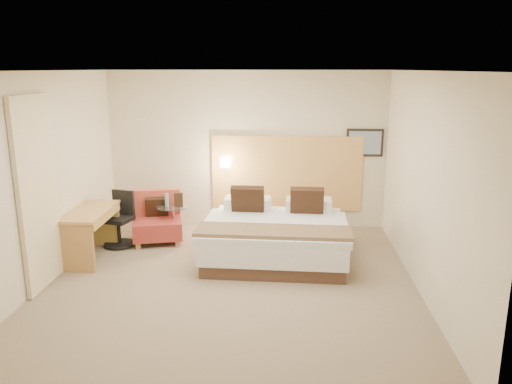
# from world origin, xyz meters

# --- Properties ---
(floor) EXTENTS (4.80, 5.00, 0.02)m
(floor) POSITION_xyz_m (0.00, 0.00, -0.01)
(floor) COLOR #7A6952
(floor) RESTS_ON ground
(ceiling) EXTENTS (4.80, 5.00, 0.02)m
(ceiling) POSITION_xyz_m (0.00, 0.00, 2.71)
(ceiling) COLOR white
(ceiling) RESTS_ON floor
(wall_back) EXTENTS (4.80, 0.02, 2.70)m
(wall_back) POSITION_xyz_m (0.00, 2.51, 1.35)
(wall_back) COLOR beige
(wall_back) RESTS_ON floor
(wall_front) EXTENTS (4.80, 0.02, 2.70)m
(wall_front) POSITION_xyz_m (0.00, -2.51, 1.35)
(wall_front) COLOR beige
(wall_front) RESTS_ON floor
(wall_left) EXTENTS (0.02, 5.00, 2.70)m
(wall_left) POSITION_xyz_m (-2.41, 0.00, 1.35)
(wall_left) COLOR beige
(wall_left) RESTS_ON floor
(wall_right) EXTENTS (0.02, 5.00, 2.70)m
(wall_right) POSITION_xyz_m (2.41, 0.00, 1.35)
(wall_right) COLOR beige
(wall_right) RESTS_ON floor
(headboard_panel) EXTENTS (2.60, 0.04, 1.30)m
(headboard_panel) POSITION_xyz_m (0.70, 2.47, 0.95)
(headboard_panel) COLOR tan
(headboard_panel) RESTS_ON wall_back
(art_frame) EXTENTS (0.62, 0.03, 0.47)m
(art_frame) POSITION_xyz_m (2.02, 2.48, 1.50)
(art_frame) COLOR black
(art_frame) RESTS_ON wall_back
(art_canvas) EXTENTS (0.54, 0.01, 0.39)m
(art_canvas) POSITION_xyz_m (2.02, 2.46, 1.50)
(art_canvas) COLOR slate
(art_canvas) RESTS_ON wall_back
(lamp_arm) EXTENTS (0.02, 0.12, 0.02)m
(lamp_arm) POSITION_xyz_m (-0.35, 2.42, 1.15)
(lamp_arm) COLOR silver
(lamp_arm) RESTS_ON wall_back
(lamp_shade) EXTENTS (0.15, 0.15, 0.15)m
(lamp_shade) POSITION_xyz_m (-0.35, 2.36, 1.15)
(lamp_shade) COLOR #FFEDC6
(lamp_shade) RESTS_ON wall_back
(curtain) EXTENTS (0.06, 0.90, 2.42)m
(curtain) POSITION_xyz_m (-2.36, -0.25, 1.22)
(curtain) COLOR beige
(curtain) RESTS_ON wall_left
(bottle_a) EXTENTS (0.07, 0.07, 0.21)m
(bottle_a) POSITION_xyz_m (-1.20, 1.56, 0.68)
(bottle_a) COLOR #80A5C6
(bottle_a) RESTS_ON side_table
(menu_folder) EXTENTS (0.14, 0.06, 0.23)m
(menu_folder) POSITION_xyz_m (-1.01, 1.54, 0.69)
(menu_folder) COLOR #322014
(menu_folder) RESTS_ON side_table
(bed) EXTENTS (2.12, 2.05, 1.01)m
(bed) POSITION_xyz_m (0.56, 1.00, 0.33)
(bed) COLOR #432C21
(bed) RESTS_ON floor
(lounge_chair) EXTENTS (0.90, 0.83, 0.80)m
(lounge_chair) POSITION_xyz_m (-1.37, 1.53, 0.32)
(lounge_chair) COLOR #A4874D
(lounge_chair) RESTS_ON floor
(side_table) EXTENTS (0.55, 0.55, 0.57)m
(side_table) POSITION_xyz_m (-1.11, 1.56, 0.32)
(side_table) COLOR silver
(side_table) RESTS_ON floor
(desk) EXTENTS (0.55, 1.18, 0.73)m
(desk) POSITION_xyz_m (-2.11, 0.73, 0.58)
(desk) COLOR tan
(desk) RESTS_ON floor
(desk_chair) EXTENTS (0.58, 0.58, 0.85)m
(desk_chair) POSITION_xyz_m (-1.90, 1.29, 0.35)
(desk_chair) COLOR black
(desk_chair) RESTS_ON floor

